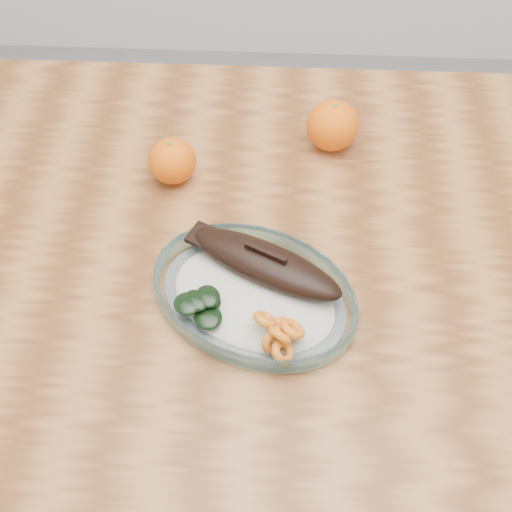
# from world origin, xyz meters

# --- Properties ---
(ground) EXTENTS (3.00, 3.00, 0.00)m
(ground) POSITION_xyz_m (0.00, 0.00, 0.00)
(ground) COLOR slate
(ground) RESTS_ON ground
(dining_table) EXTENTS (1.20, 0.80, 0.75)m
(dining_table) POSITION_xyz_m (0.00, 0.00, 0.65)
(dining_table) COLOR brown
(dining_table) RESTS_ON ground
(plated_meal) EXTENTS (0.66, 0.66, 0.08)m
(plated_meal) POSITION_xyz_m (-0.05, -0.10, 0.77)
(plated_meal) COLOR white
(plated_meal) RESTS_ON dining_table
(orange_left) EXTENTS (0.07, 0.07, 0.07)m
(orange_left) POSITION_xyz_m (-0.18, 0.12, 0.79)
(orange_left) COLOR #FF6005
(orange_left) RESTS_ON dining_table
(orange_right) EXTENTS (0.08, 0.08, 0.08)m
(orange_right) POSITION_xyz_m (0.06, 0.20, 0.79)
(orange_right) COLOR #FF6005
(orange_right) RESTS_ON dining_table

